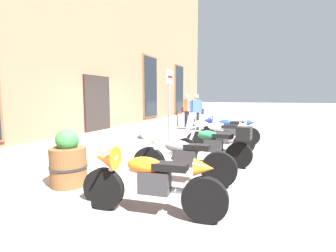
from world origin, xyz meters
name	(u,v)px	position (x,y,z in m)	size (l,w,h in m)	color
ground_plane	(170,161)	(0.00, 0.00, 0.00)	(140.00, 140.00, 0.00)	#565451
sidewalk	(132,155)	(0.00, 1.16, 0.06)	(26.63, 2.32, 0.12)	slate
lane_stripe	(307,176)	(0.00, -3.20, 0.00)	(26.63, 0.12, 0.01)	silver
motorcycle_orange_sport	(146,178)	(-2.94, -0.85, 0.54)	(0.62, 2.16, 0.98)	black
motorcycle_grey_naked	(182,159)	(-1.47, -0.87, 0.47)	(0.62, 2.10, 0.92)	black
motorcycle_green_touring	(216,144)	(0.09, -1.20, 0.54)	(0.62, 1.99, 1.29)	black
motorcycle_white_sport	(217,134)	(1.56, -0.92, 0.57)	(0.65, 2.06, 1.05)	black
motorcycle_blue_sport	(226,129)	(3.02, -0.93, 0.56)	(0.63, 2.16, 1.02)	black
pedestrian_blue_top	(196,110)	(5.29, 0.86, 1.07)	(0.47, 0.57, 1.69)	black
pedestrian_tan_coat	(187,109)	(6.21, 1.63, 1.08)	(0.42, 0.60, 1.70)	#2D3351
parking_sign	(169,96)	(1.59, 0.68, 1.71)	(0.36, 0.07, 2.45)	#4C4C51
barrel_planter	(68,162)	(-2.69, 0.83, 0.55)	(0.66, 0.66, 1.02)	brown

